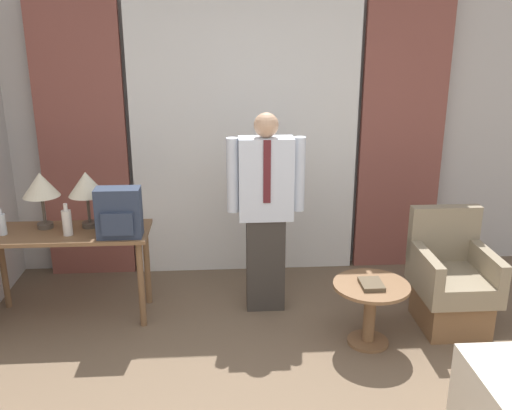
# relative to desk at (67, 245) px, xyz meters

# --- Properties ---
(wall_back) EXTENTS (10.00, 0.06, 2.70)m
(wall_back) POSITION_rel_desk_xyz_m (1.44, 0.98, 0.73)
(wall_back) COLOR beige
(wall_back) RESTS_ON ground_plane
(curtain_sheer_center) EXTENTS (2.03, 0.06, 2.58)m
(curtain_sheer_center) POSITION_rel_desk_xyz_m (1.44, 0.85, 0.67)
(curtain_sheer_center) COLOR white
(curtain_sheer_center) RESTS_ON ground_plane
(curtain_drape_left) EXTENTS (0.77, 0.06, 2.58)m
(curtain_drape_left) POSITION_rel_desk_xyz_m (-0.00, 0.85, 0.67)
(curtain_drape_left) COLOR brown
(curtain_drape_left) RESTS_ON ground_plane
(curtain_drape_right) EXTENTS (0.77, 0.06, 2.58)m
(curtain_drape_right) POSITION_rel_desk_xyz_m (2.88, 0.85, 0.67)
(curtain_drape_right) COLOR brown
(curtain_drape_right) RESTS_ON ground_plane
(desk) EXTENTS (1.29, 0.50, 0.73)m
(desk) POSITION_rel_desk_xyz_m (0.00, 0.00, 0.00)
(desk) COLOR brown
(desk) RESTS_ON ground_plane
(table_lamp_left) EXTENTS (0.28, 0.28, 0.45)m
(table_lamp_left) POSITION_rel_desk_xyz_m (-0.17, 0.09, 0.45)
(table_lamp_left) COLOR #4C4238
(table_lamp_left) RESTS_ON desk
(table_lamp_right) EXTENTS (0.28, 0.28, 0.45)m
(table_lamp_right) POSITION_rel_desk_xyz_m (0.17, 0.09, 0.45)
(table_lamp_right) COLOR #4C4238
(table_lamp_right) RESTS_ON desk
(bottle_near_edge) EXTENTS (0.07, 0.07, 0.25)m
(bottle_near_edge) POSITION_rel_desk_xyz_m (0.04, -0.08, 0.22)
(bottle_near_edge) COLOR silver
(bottle_near_edge) RESTS_ON desk
(bottle_by_lamp) EXTENTS (0.06, 0.06, 0.21)m
(bottle_by_lamp) POSITION_rel_desk_xyz_m (-0.45, -0.04, 0.20)
(bottle_by_lamp) COLOR silver
(bottle_by_lamp) RESTS_ON desk
(backpack) EXTENTS (0.33, 0.19, 0.38)m
(backpack) POSITION_rel_desk_xyz_m (0.45, -0.15, 0.30)
(backpack) COLOR #2D384C
(backpack) RESTS_ON desk
(person) EXTENTS (0.61, 0.20, 1.63)m
(person) POSITION_rel_desk_xyz_m (1.56, 0.05, 0.27)
(person) COLOR #38332D
(person) RESTS_ON ground_plane
(armchair) EXTENTS (0.55, 0.63, 0.90)m
(armchair) POSITION_rel_desk_xyz_m (2.98, -0.32, -0.28)
(armchair) COLOR brown
(armchair) RESTS_ON ground_plane
(side_table) EXTENTS (0.55, 0.55, 0.48)m
(side_table) POSITION_rel_desk_xyz_m (2.28, -0.56, -0.29)
(side_table) COLOR brown
(side_table) RESTS_ON ground_plane
(book) EXTENTS (0.16, 0.20, 0.03)m
(book) POSITION_rel_desk_xyz_m (2.27, -0.59, -0.12)
(book) COLOR brown
(book) RESTS_ON side_table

